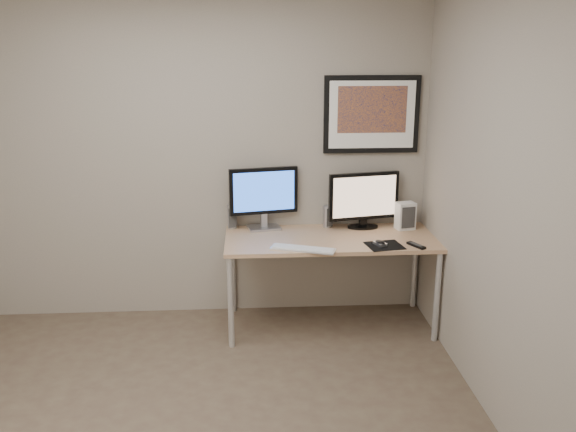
# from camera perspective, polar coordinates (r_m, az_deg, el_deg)

# --- Properties ---
(room) EXTENTS (3.60, 3.60, 3.60)m
(room) POSITION_cam_1_polar(r_m,az_deg,el_deg) (3.55, -10.09, 7.31)
(room) COLOR white
(room) RESTS_ON ground
(desk) EXTENTS (1.60, 0.70, 0.73)m
(desk) POSITION_cam_1_polar(r_m,az_deg,el_deg) (4.68, 3.97, -2.76)
(desk) COLOR #8E6144
(desk) RESTS_ON floor
(framed_art) EXTENTS (0.75, 0.04, 0.60)m
(framed_art) POSITION_cam_1_polar(r_m,az_deg,el_deg) (4.85, 7.83, 9.40)
(framed_art) COLOR black
(framed_art) RESTS_ON room
(monitor_large) EXTENTS (0.54, 0.22, 0.49)m
(monitor_large) POSITION_cam_1_polar(r_m,az_deg,el_deg) (4.79, -2.29, 1.94)
(monitor_large) COLOR #AEAEB3
(monitor_large) RESTS_ON desk
(monitor_tv) EXTENTS (0.57, 0.18, 0.45)m
(monitor_tv) POSITION_cam_1_polar(r_m,az_deg,el_deg) (4.85, 7.10, 1.61)
(monitor_tv) COLOR black
(monitor_tv) RESTS_ON desk
(speaker_left) EXTENTS (0.08, 0.08, 0.19)m
(speaker_left) POSITION_cam_1_polar(r_m,az_deg,el_deg) (4.87, -5.25, -0.08)
(speaker_left) COLOR #AEAEB3
(speaker_left) RESTS_ON desk
(speaker_right) EXTENTS (0.09, 0.09, 0.18)m
(speaker_right) POSITION_cam_1_polar(r_m,az_deg,el_deg) (4.89, 3.71, -0.03)
(speaker_right) COLOR #AEAEB3
(speaker_right) RESTS_ON desk
(keyboard) EXTENTS (0.48, 0.27, 0.02)m
(keyboard) POSITION_cam_1_polar(r_m,az_deg,el_deg) (4.37, 1.40, -3.08)
(keyboard) COLOR silver
(keyboard) RESTS_ON desk
(mousepad) EXTENTS (0.29, 0.27, 0.00)m
(mousepad) POSITION_cam_1_polar(r_m,az_deg,el_deg) (4.51, 9.01, -2.75)
(mousepad) COLOR black
(mousepad) RESTS_ON desk
(mouse) EXTENTS (0.09, 0.11, 0.03)m
(mouse) POSITION_cam_1_polar(r_m,az_deg,el_deg) (4.51, 8.62, -2.48)
(mouse) COLOR black
(mouse) RESTS_ON mousepad
(remote) EXTENTS (0.11, 0.17, 0.02)m
(remote) POSITION_cam_1_polar(r_m,az_deg,el_deg) (4.53, 11.91, -2.68)
(remote) COLOR black
(remote) RESTS_ON desk
(fan_unit) EXTENTS (0.16, 0.13, 0.22)m
(fan_unit) POSITION_cam_1_polar(r_m,az_deg,el_deg) (4.91, 10.92, 0.02)
(fan_unit) COLOR silver
(fan_unit) RESTS_ON desk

